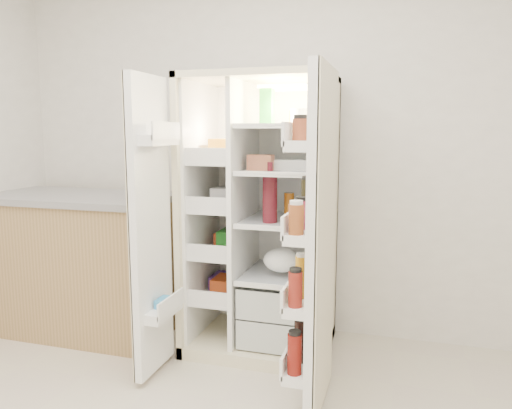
% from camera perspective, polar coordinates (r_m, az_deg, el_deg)
% --- Properties ---
extents(wall_back, '(4.00, 0.02, 2.70)m').
position_cam_1_polar(wall_back, '(3.51, 2.19, 6.99)').
color(wall_back, white).
rests_on(wall_back, floor).
extents(refrigerator, '(0.92, 0.70, 1.80)m').
position_cam_1_polar(refrigerator, '(3.25, 1.10, -3.94)').
color(refrigerator, beige).
rests_on(refrigerator, floor).
extents(freezer_door, '(0.15, 0.40, 1.72)m').
position_cam_1_polar(freezer_door, '(2.86, -12.23, -2.81)').
color(freezer_door, white).
rests_on(freezer_door, floor).
extents(fridge_door, '(0.17, 0.58, 1.72)m').
position_cam_1_polar(fridge_door, '(2.46, 7.21, -5.05)').
color(fridge_door, white).
rests_on(fridge_door, floor).
extents(kitchen_counter, '(1.38, 0.73, 1.00)m').
position_cam_1_polar(kitchen_counter, '(3.79, -19.89, -6.36)').
color(kitchen_counter, '#A48152').
rests_on(kitchen_counter, floor).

